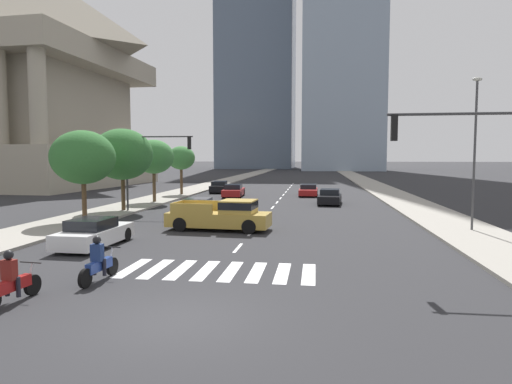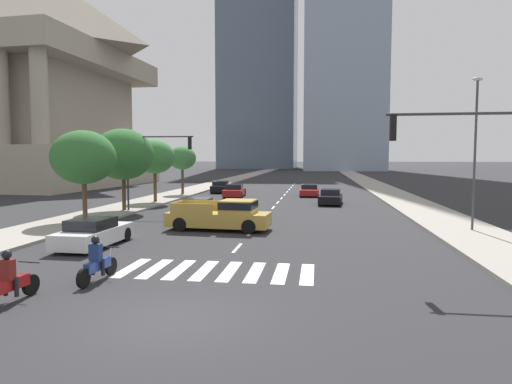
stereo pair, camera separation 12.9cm
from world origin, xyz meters
The scene contains 23 objects.
ground_plane centered at (0.00, 0.00, 0.00)m, with size 800.00×800.00×0.00m, color #28282B.
sidewalk_east centered at (11.27, 30.00, 0.07)m, with size 4.00×260.00×0.15m, color gray.
sidewalk_west centered at (-11.27, 30.00, 0.07)m, with size 4.00×260.00×0.15m, color gray.
crosswalk_near centered at (0.00, 4.80, 0.00)m, with size 6.75×2.80×0.01m.
lane_divider_center centered at (0.00, 32.80, 0.00)m, with size 0.14×50.00×0.01m.
motorcycle_trailing centered at (-3.49, 2.99, 0.58)m, with size 0.70×2.16×1.49m.
motorcycle_third centered at (-4.78, 0.62, 0.58)m, with size 0.70×2.10×1.49m.
pickup_truck centered at (-1.59, 13.41, 0.81)m, with size 5.69×2.38×1.67m.
sedan_black_0 centered at (-7.39, 39.03, 0.61)m, with size 2.28×4.75×1.30m.
sedan_white_1 centered at (-6.39, 8.22, 0.60)m, with size 1.95×4.34×1.28m.
sedan_black_2 centered at (4.57, 27.87, 0.59)m, with size 2.16×4.37×1.27m.
sedan_red_3 centered at (2.63, 36.03, 0.55)m, with size 1.90×4.71×1.18m.
sedan_blue_4 centered at (-4.19, 17.83, 0.62)m, with size 1.97×4.48×1.33m.
sedan_red_5 centered at (-4.81, 33.80, 0.59)m, with size 2.07×4.80×1.27m.
traffic_signal_near centered at (8.62, 5.75, 4.07)m, with size 4.90×0.28×5.69m.
traffic_signal_far centered at (-8.21, 20.27, 4.08)m, with size 5.17×0.28×5.67m.
street_lamp_east centered at (11.57, 14.42, 4.72)m, with size 0.50×0.24×7.94m.
street_tree_nearest centered at (-10.47, 14.92, 3.96)m, with size 3.79×3.79×5.43m.
street_tree_second centered at (-10.47, 20.43, 4.18)m, with size 4.33×4.33×5.88m.
street_tree_third centered at (-10.47, 26.72, 4.00)m, with size 3.43×3.43×5.33m.
street_tree_fourth centered at (-10.47, 34.64, 3.88)m, with size 2.85×2.85×4.96m.
war_memorial centered at (-37.11, 47.09, 15.97)m, with size 29.43×29.43×31.19m.
office_tower_left_skyline centered at (-17.74, 152.06, 52.45)m, with size 26.20×28.14×112.76m.
Camera 1 is at (3.34, -10.26, 3.97)m, focal length 31.35 mm.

